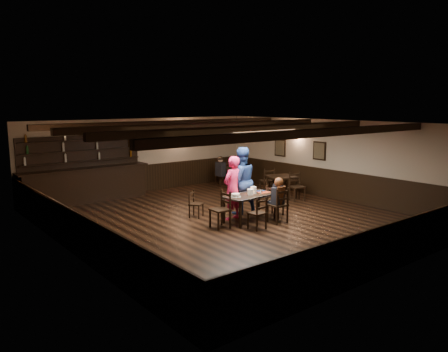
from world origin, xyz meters
TOP-DOWN VIEW (x-y plane):
  - ground at (0.00, 0.00)m, footprint 10.00×10.00m
  - room_shell at (0.01, 0.04)m, footprint 9.02×10.02m
  - dining_table at (0.33, -0.50)m, footprint 1.58×0.88m
  - chair_near_left at (-0.05, -1.27)m, footprint 0.41×0.39m
  - chair_near_right at (0.82, -1.17)m, footprint 0.47×0.45m
  - chair_end_left at (-0.66, -0.52)m, footprint 0.46×0.48m
  - chair_end_right at (1.23, -0.53)m, footprint 0.51×0.52m
  - chair_far_pushed at (-0.64, 0.83)m, footprint 0.49×0.48m
  - woman_pink at (0.06, -0.05)m, footprint 0.73×0.56m
  - man_blue at (0.68, 0.30)m, footprint 1.12×0.96m
  - seated_person at (0.82, -1.10)m, footprint 0.34×0.51m
  - cake at (-0.18, -0.48)m, footprint 0.28×0.28m
  - plate_stack_a at (0.31, -0.53)m, footprint 0.17×0.17m
  - plate_stack_b at (0.52, -0.43)m, footprint 0.17×0.17m
  - tea_light at (0.34, -0.43)m, footprint 0.05×0.05m
  - salt_shaker at (0.66, -0.57)m, footprint 0.03×0.03m
  - pepper_shaker at (0.73, -0.55)m, footprint 0.04×0.04m
  - drink_glass at (0.64, -0.36)m, footprint 0.06×0.06m
  - menu_red at (0.84, -0.51)m, footprint 0.37×0.28m
  - menu_blue at (0.91, -0.32)m, footprint 0.31×0.26m
  - bar_counter at (-2.34, 4.72)m, footprint 4.27×0.70m
  - back_table_a at (3.27, 1.13)m, footprint 1.13×1.13m
  - back_table_b at (3.16, 3.67)m, footprint 1.08×1.08m
  - bg_patron_left at (2.61, 3.74)m, footprint 0.24×0.38m
  - bg_patron_right at (3.81, 3.80)m, footprint 0.26×0.37m

SIDE VIEW (x-z plane):
  - ground at x=0.00m, z-range 0.00..0.00m
  - chair_far_pushed at x=-0.64m, z-range 0.06..0.84m
  - chair_near_left at x=-0.05m, z-range 0.07..0.92m
  - chair_end_right at x=1.23m, z-range 0.08..0.98m
  - chair_end_left at x=-0.66m, z-range 0.08..1.06m
  - chair_near_right at x=0.82m, z-range 0.08..1.07m
  - back_table_b at x=3.16m, z-range 0.28..1.03m
  - back_table_a at x=3.27m, z-range 0.28..1.03m
  - dining_table at x=0.33m, z-range 0.29..1.04m
  - bar_counter at x=-2.34m, z-range -0.37..1.83m
  - menu_red at x=0.84m, z-range 0.75..0.76m
  - menu_blue at x=0.91m, z-range 0.75..0.76m
  - tea_light at x=0.34m, z-range 0.74..0.81m
  - cake at x=-0.18m, z-range 0.75..0.84m
  - salt_shaker at x=0.66m, z-range 0.75..0.84m
  - pepper_shaker at x=0.73m, z-range 0.75..0.84m
  - drink_glass at x=0.64m, z-range 0.75..0.85m
  - bg_patron_right at x=3.81m, z-range 0.46..1.17m
  - seated_person at x=0.82m, z-range 0.42..1.24m
  - plate_stack_a at x=0.31m, z-range 0.75..0.92m
  - plate_stack_b at x=0.52m, z-range 0.75..0.95m
  - bg_patron_left at x=2.61m, z-range 0.47..1.24m
  - woman_pink at x=0.06m, z-range 0.00..1.80m
  - man_blue at x=0.68m, z-range 0.00..1.99m
  - room_shell at x=0.01m, z-range 0.39..3.10m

